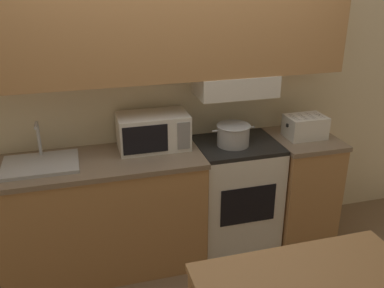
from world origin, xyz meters
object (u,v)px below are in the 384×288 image
Objects in this scene: toaster at (305,126)px; sink_basin at (40,164)px; microwave at (153,131)px; cooking_pot at (233,134)px; stove_range at (235,194)px.

sink_basin reaches higher than toaster.
microwave is 0.81m from sink_basin.
microwave is at bearing 174.67° from toaster.
cooking_pot is 0.65× the size of microwave.
microwave is (-0.59, 0.11, 0.05)m from cooking_pot.
sink_basin is at bearing 179.89° from toaster.
stove_range is at bearing 0.73° from sink_basin.
toaster is (1.19, -0.11, -0.04)m from microwave.
cooking_pot is (-0.05, -0.02, 0.53)m from stove_range.
stove_range is 2.68× the size of cooking_pot.
stove_range is at bearing 177.73° from toaster.
stove_range is 2.84× the size of toaster.
sink_basin reaches higher than stove_range.
cooking_pot is at bearing -10.67° from microwave.
microwave is 1.19m from toaster.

